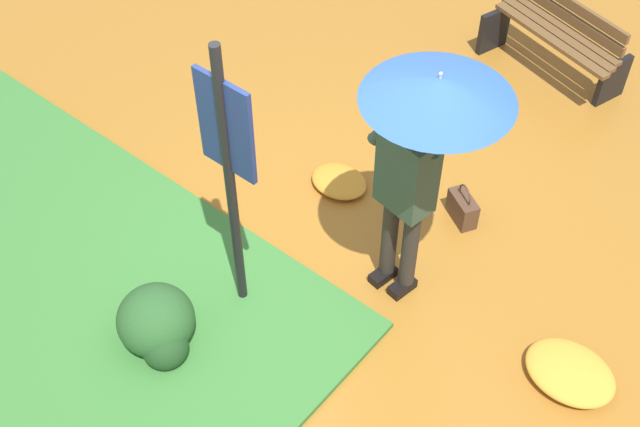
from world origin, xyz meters
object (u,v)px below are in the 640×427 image
Objects in this scene: person_with_umbrella at (424,132)px; park_bench at (557,37)px; handbag at (462,208)px; info_sign_post at (228,158)px.

park_bench is (-0.45, 3.09, -1.15)m from person_with_umbrella.
park_bench reaches higher than handbag.
info_sign_post reaches higher than handbag.
person_with_umbrella is 1.42× the size of park_bench.
person_with_umbrella reaches higher than handbag.
handbag is at bearing 64.38° from info_sign_post.
handbag is (-0.05, 0.86, -1.42)m from person_with_umbrella.
info_sign_post is at bearing -135.26° from person_with_umbrella.
person_with_umbrella is 5.53× the size of handbag.
person_with_umbrella is 3.32m from park_bench.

